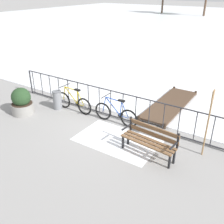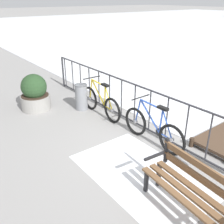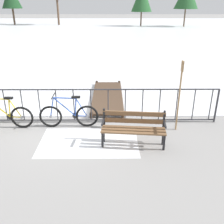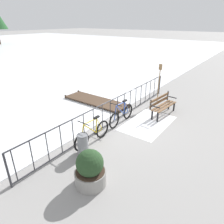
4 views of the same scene
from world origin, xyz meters
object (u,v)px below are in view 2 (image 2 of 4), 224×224
Objects in this scene: bicycle_near_railing at (153,128)px; bicycle_second at (101,103)px; planter_with_shrub at (35,94)px; trash_bin at (81,97)px; park_bench at (195,188)px.

bicycle_near_railing is 1.86m from bicycle_second.
bicycle_near_railing is 1.00× the size of bicycle_second.
planter_with_shrub is 1.39× the size of trash_bin.
trash_bin is at bearing -174.56° from bicycle_near_railing.
park_bench is (1.78, -1.00, 0.14)m from bicycle_near_railing.
planter_with_shrub is at bearing -140.62° from bicycle_second.
park_bench is at bearing -9.94° from trash_bin.
trash_bin is (-0.67, -0.19, 0.00)m from bicycle_second.
planter_with_shrub is 1.31m from trash_bin.
bicycle_near_railing is at bearing 20.76° from planter_with_shrub.
bicycle_second is at bearing 165.47° from park_bench.
trash_bin is (-4.31, 0.76, -0.14)m from park_bench.
park_bench is 1.61× the size of planter_with_shrub.
bicycle_near_railing is at bearing 1.65° from bicycle_second.
planter_with_shrub is (-3.34, -1.27, 0.09)m from bicycle_near_railing.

